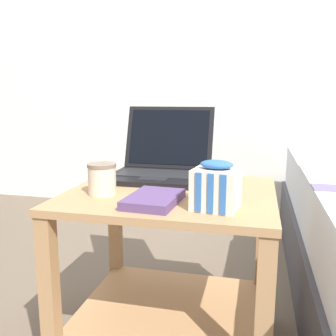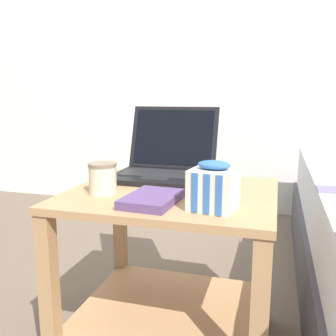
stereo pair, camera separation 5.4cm
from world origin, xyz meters
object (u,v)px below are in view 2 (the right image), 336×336
Objects in this scene: mug_front_left at (103,176)px; cell_phone at (223,191)px; snack_bag at (213,187)px; closed_book at (152,199)px; laptop at (165,163)px.

mug_front_left is 0.81× the size of cell_phone.
cell_phone is (0.00, 0.17, -0.05)m from snack_bag.
snack_bag reaches higher than closed_book.
cell_phone is (0.23, -0.17, -0.05)m from laptop.
closed_book is at bearing 177.40° from snack_bag.
laptop is 2.30× the size of cell_phone.
laptop reaches higher than mug_front_left.
laptop is 0.30m from mug_front_left.
laptop reaches higher than closed_book.
snack_bag is at bearing -90.08° from cell_phone.
closed_book is (0.18, -0.06, -0.04)m from mug_front_left.
laptop is at bearing 123.97° from snack_bag.
laptop is at bearing 68.09° from mug_front_left.
cell_phone is (0.35, 0.11, -0.05)m from mug_front_left.
snack_bag reaches higher than mug_front_left.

